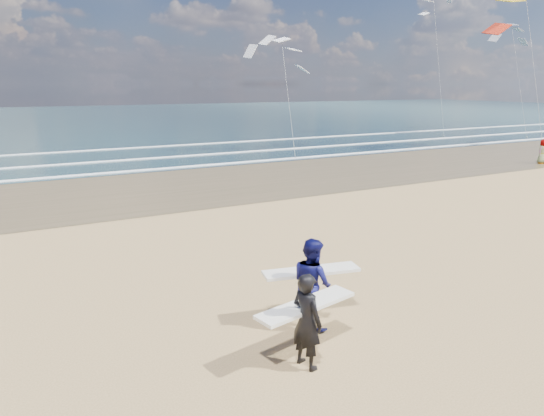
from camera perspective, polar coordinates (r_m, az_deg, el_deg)
wet_sand_strip at (r=35.45m, az=16.78°, el=5.34°), size 220.00×12.00×0.01m
ocean at (r=82.92m, az=-10.48°, el=10.55°), size 220.00×100.00×0.02m
foam_breakers at (r=43.17m, az=7.39°, el=7.40°), size 220.00×11.70×0.05m
surfer_near at (r=9.28m, az=4.11°, el=-12.89°), size 2.26×1.22×1.87m
surfer_far at (r=10.71m, az=4.72°, el=-8.68°), size 2.26×1.34×2.01m
beachgoer_0 at (r=37.41m, az=29.20°, el=5.84°), size 0.86×0.62×1.64m
kite_0 at (r=43.28m, az=28.14°, el=17.20°), size 8.01×4.98×13.82m
kite_1 at (r=37.11m, az=1.74°, el=14.37°), size 5.50×4.70×9.54m
kite_2 at (r=56.74m, az=26.93°, el=14.20°), size 5.30×4.68×12.17m
kite_5 at (r=54.60m, az=18.96°, el=16.29°), size 4.49×4.59×15.09m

